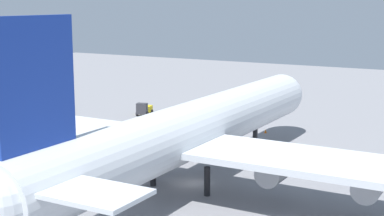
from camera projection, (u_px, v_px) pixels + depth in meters
The scene contains 4 objects.
ground_plane at pixel (192, 183), 68.63m from camera, with size 258.21×258.21×0.00m, color gray.
cargo_airplane at pixel (191, 131), 67.27m from camera, with size 64.55×57.02×20.31m.
catering_truck at pixel (144, 109), 109.39m from camera, with size 4.40×3.16×2.48m.
safety_cone_nose at pixel (265, 131), 94.66m from camera, with size 0.44×0.44×0.63m, color orange.
Camera 1 is at (-57.27, -32.43, 21.41)m, focal length 54.02 mm.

